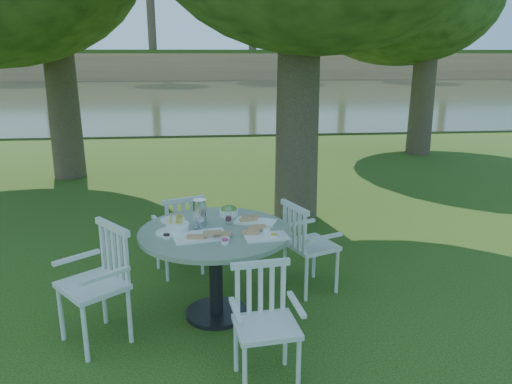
% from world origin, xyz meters
% --- Properties ---
extents(ground, '(140.00, 140.00, 0.00)m').
position_xyz_m(ground, '(0.00, 0.00, 0.00)').
color(ground, '#1C390C').
rests_on(ground, ground).
extents(table, '(1.32, 1.32, 0.82)m').
position_xyz_m(table, '(-0.47, -0.88, 0.65)').
color(table, black).
rests_on(table, ground).
extents(chair_ne, '(0.57, 0.59, 0.91)m').
position_xyz_m(chair_ne, '(0.40, -0.47, 0.53)').
color(chair_ne, silver).
rests_on(chair_ne, ground).
extents(chair_nw, '(0.56, 0.55, 0.88)m').
position_xyz_m(chair_nw, '(-0.81, 0.02, 0.52)').
color(chair_nw, silver).
rests_on(chair_nw, ground).
extents(chair_sw, '(0.66, 0.67, 0.97)m').
position_xyz_m(chair_sw, '(-1.39, -1.14, 0.57)').
color(chair_sw, silver).
rests_on(chair_sw, ground).
extents(chair_se, '(0.48, 0.46, 0.86)m').
position_xyz_m(chair_se, '(-0.15, -1.78, 0.51)').
color(chair_se, silver).
rests_on(chair_se, ground).
extents(tableware, '(1.12, 0.84, 0.24)m').
position_xyz_m(tableware, '(-0.53, -0.82, 0.87)').
color(tableware, white).
rests_on(tableware, table).
extents(river, '(100.00, 28.00, 0.12)m').
position_xyz_m(river, '(0.00, 23.00, 0.00)').
color(river, '#303720').
rests_on(river, ground).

